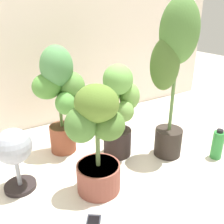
# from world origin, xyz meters

# --- Properties ---
(ground_plane) EXTENTS (8.00, 8.00, 0.00)m
(ground_plane) POSITION_xyz_m (0.00, 0.00, 0.00)
(ground_plane) COLOR silver
(ground_plane) RESTS_ON ground
(mylar_back_wall) EXTENTS (3.20, 0.01, 2.00)m
(mylar_back_wall) POSITION_xyz_m (0.00, 0.86, 1.00)
(mylar_back_wall) COLOR beige
(mylar_back_wall) RESTS_ON ground
(potted_plant_center) EXTENTS (0.31, 0.30, 0.65)m
(potted_plant_center) POSITION_xyz_m (0.02, 0.11, 0.36)
(potted_plant_center) COLOR #2B2220
(potted_plant_center) RESTS_ON ground
(potted_plant_front_left) EXTENTS (0.38, 0.30, 0.63)m
(potted_plant_front_left) POSITION_xyz_m (-0.28, -0.14, 0.33)
(potted_plant_front_left) COLOR #924C3F
(potted_plant_front_left) RESTS_ON ground
(potted_plant_front_right) EXTENTS (0.35, 0.31, 1.04)m
(potted_plant_front_right) POSITION_xyz_m (0.30, -0.07, 0.64)
(potted_plant_front_right) COLOR #2E2620
(potted_plant_front_right) RESTS_ON ground
(potted_plant_back_left) EXTENTS (0.39, 0.27, 0.76)m
(potted_plant_back_left) POSITION_xyz_m (-0.28, 0.36, 0.45)
(potted_plant_back_left) COLOR #994C32
(potted_plant_back_left) RESTS_ON ground
(floor_fan) EXTENTS (0.24, 0.24, 0.38)m
(floor_fan) POSITION_xyz_m (-0.66, 0.11, 0.25)
(floor_fan) COLOR #282121
(floor_fan) RESTS_ON ground
(nutrient_bottle) EXTENTS (0.08, 0.08, 0.22)m
(nutrient_bottle) POSITION_xyz_m (0.58, -0.28, 0.10)
(nutrient_bottle) COLOR #308B3A
(nutrient_bottle) RESTS_ON ground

